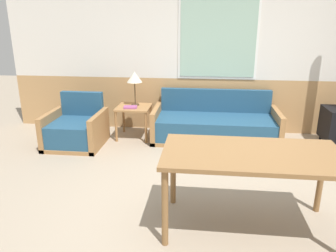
% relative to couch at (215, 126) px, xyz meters
% --- Properties ---
extents(ground_plane, '(16.00, 16.00, 0.00)m').
position_rel_couch_xyz_m(ground_plane, '(-0.09, -2.12, -0.24)').
color(ground_plane, gray).
extents(wall_back, '(7.20, 0.09, 2.70)m').
position_rel_couch_xyz_m(wall_back, '(-0.08, 0.51, 1.12)').
color(wall_back, tan).
rests_on(wall_back, ground_plane).
extents(couch, '(2.05, 0.88, 0.79)m').
position_rel_couch_xyz_m(couch, '(0.00, 0.00, 0.00)').
color(couch, '#9E7042').
rests_on(couch, ground_plane).
extents(armchair, '(0.86, 0.85, 0.80)m').
position_rel_couch_xyz_m(armchair, '(-2.21, -0.49, 0.00)').
color(armchair, '#9E7042').
rests_on(armchair, ground_plane).
extents(side_table, '(0.55, 0.55, 0.54)m').
position_rel_couch_xyz_m(side_table, '(-1.36, -0.03, 0.22)').
color(side_table, '#9E7042').
rests_on(side_table, ground_plane).
extents(table_lamp, '(0.26, 0.26, 0.57)m').
position_rel_couch_xyz_m(table_lamp, '(-1.36, 0.06, 0.77)').
color(table_lamp, '#4C3823').
rests_on(table_lamp, side_table).
extents(book_stack, '(0.24, 0.19, 0.03)m').
position_rel_couch_xyz_m(book_stack, '(-1.40, -0.13, 0.32)').
color(book_stack, '#994C84').
rests_on(book_stack, side_table).
extents(dining_table, '(1.64, 0.84, 0.78)m').
position_rel_couch_xyz_m(dining_table, '(0.26, -2.42, 0.46)').
color(dining_table, olive).
rests_on(dining_table, ground_plane).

